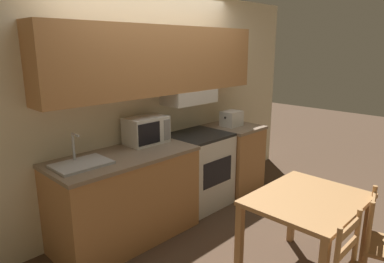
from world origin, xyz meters
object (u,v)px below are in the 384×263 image
Objects in this scene: toaster at (231,118)px; dining_table at (307,210)px; stove_range at (198,170)px; sink_basin at (81,163)px; microwave at (146,130)px.

toaster is 1.93m from dining_table.
stove_range is 0.84m from toaster.
stove_range reaches higher than dining_table.
toaster is at bearing 0.30° from sink_basin.
toaster reaches higher than dining_table.
microwave is 1.68× the size of toaster.
microwave is 1.81m from dining_table.
sink_basin reaches higher than toaster.
stove_range is at bearing 179.06° from toaster.
toaster is 0.28× the size of dining_table.
stove_range is 0.92m from microwave.
sink_basin is (-2.16, -0.01, -0.08)m from toaster.
microwave is 0.93× the size of sink_basin.
dining_table is (-1.02, -1.60, -0.38)m from toaster.
sink_basin is 0.51× the size of dining_table.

